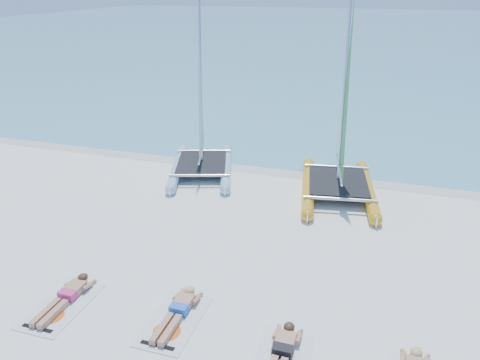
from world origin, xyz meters
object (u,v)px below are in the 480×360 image
object	(u,v)px
towel_a	(61,306)
sunbather_c	(282,352)
catamaran_blue	(201,123)
sunbather_b	(178,311)
catamaran_yellow	(342,128)
towel_b	(174,321)
sunbather_a	(66,296)

from	to	relation	value
towel_a	sunbather_c	world-z (taller)	sunbather_c
catamaran_blue	sunbather_b	size ratio (longest dim) A/B	3.51
catamaran_blue	sunbather_c	bearing A→B (deg)	-77.22
towel_a	sunbather_b	size ratio (longest dim) A/B	1.07
sunbather_c	catamaran_yellow	bearing A→B (deg)	89.83
sunbather_b	catamaran_yellow	bearing A→B (deg)	73.03
towel_b	towel_a	bearing A→B (deg)	-173.34
catamaran_blue	sunbather_a	distance (m)	8.09
catamaran_yellow	sunbather_b	size ratio (longest dim) A/B	3.78
sunbather_b	sunbather_c	xyz separation A→B (m)	(2.31, -0.51, 0.00)
catamaran_yellow	sunbather_c	distance (m)	8.38
sunbather_a	towel_b	xyz separation A→B (m)	(2.50, 0.10, -0.11)
catamaran_yellow	sunbather_b	xyz separation A→B (m)	(-2.33, -7.65, -1.94)
towel_a	catamaran_yellow	bearing A→B (deg)	59.28
towel_b	sunbather_c	xyz separation A→B (m)	(2.31, -0.31, 0.11)
catamaran_blue	sunbather_b	bearing A→B (deg)	-89.65
sunbather_a	towel_b	bearing A→B (deg)	2.28
catamaran_yellow	towel_a	distance (m)	9.67
sunbather_b	towel_b	bearing A→B (deg)	-90.00
catamaran_blue	catamaran_yellow	xyz separation A→B (m)	(4.85, 0.03, 0.25)
catamaran_blue	sunbather_b	distance (m)	8.20
sunbather_c	sunbather_b	bearing A→B (deg)	167.64
towel_a	sunbather_b	bearing A→B (deg)	10.96
towel_b	catamaran_yellow	bearing A→B (deg)	73.42
towel_a	sunbather_a	distance (m)	0.22
sunbather_a	towel_a	bearing A→B (deg)	-90.00
catamaran_yellow	towel_b	world-z (taller)	catamaran_yellow
catamaran_yellow	sunbather_a	size ratio (longest dim) A/B	3.78
catamaran_blue	towel_b	world-z (taller)	catamaran_blue
catamaran_blue	towel_a	size ratio (longest dim) A/B	3.27
catamaran_yellow	sunbather_a	world-z (taller)	catamaran_yellow
catamaran_yellow	sunbather_a	bearing A→B (deg)	-130.81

